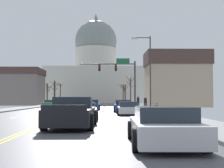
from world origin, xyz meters
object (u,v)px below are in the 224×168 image
Objects in this scene: bicycle_parked at (157,108)px; sedan_near_05 at (164,127)px; sedan_oncoming_01 at (59,103)px; pedestrian_00 at (138,101)px; sedan_near_00 at (92,105)px; sedan_near_02 at (128,109)px; signal_gantry at (120,73)px; sedan_oncoming_00 at (51,104)px; pedestrian_01 at (145,102)px; pickup_truck_near_04 at (72,113)px; street_lamp_right at (148,67)px; sedan_near_01 at (123,106)px; sedan_near_03 at (84,112)px.

sedan_near_05 is at bearing -98.34° from bicycle_parked.
pedestrian_00 is (13.03, -18.97, 0.48)m from sedan_oncoming_01.
sedan_oncoming_01 is 23.02m from pedestrian_00.
sedan_near_00 is 1.08× the size of sedan_near_02.
signal_gantry reaches higher than sedan_oncoming_00.
signal_gantry reaches higher than pedestrian_00.
pedestrian_00 reaches higher than sedan_oncoming_00.
pedestrian_00 reaches higher than pedestrian_01.
sedan_oncoming_00 is (-10.60, 4.72, -4.56)m from signal_gantry.
sedan_oncoming_01 is (-7.13, 45.06, -0.12)m from pickup_truck_near_04.
street_lamp_right is 1.68× the size of sedan_near_05.
sedan_oncoming_01 is 2.80× the size of pedestrian_01.
bicycle_parked is (6.85, 16.57, -0.21)m from pickup_truck_near_04.
sedan_near_02 is (3.75, -12.84, -0.07)m from sedan_near_00.
sedan_near_01 is 0.98× the size of sedan_near_03.
sedan_oncoming_01 is at bearing 116.14° from street_lamp_right.
pedestrian_00 is at bearing 72.56° from sedan_near_01.
bicycle_parked is at bearing -29.96° from sedan_near_01.
pedestrian_00 is 4.47m from pedestrian_01.
sedan_near_02 is at bearing -105.93° from pedestrian_01.
street_lamp_right is at bearing 116.15° from bicycle_parked.
bicycle_parked is at bearing 53.49° from sedan_near_02.
sedan_oncoming_00 is (-6.84, 9.33, -0.04)m from sedan_near_00.
street_lamp_right is 14.41m from sedan_near_03.
sedan_near_05 is (-2.66, -24.24, -4.25)m from street_lamp_right.
pickup_truck_near_04 is 7.18m from sedan_near_05.
street_lamp_right is 24.75m from sedan_near_05.
bicycle_parked is (6.65, 11.00, -0.06)m from sedan_near_03.
sedan_near_00 is at bearing -70.68° from sedan_oncoming_01.
street_lamp_right reaches higher than sedan_oncoming_00.
signal_gantry is 18.04m from sedan_near_02.
signal_gantry is 12.47m from sedan_oncoming_00.
street_lamp_right is 8.95m from pedestrian_00.
pickup_truck_near_04 is (-3.63, -12.23, 0.15)m from sedan_near_02.
sedan_near_01 is at bearing -107.44° from pedestrian_00.
sedan_near_00 is at bearing -129.18° from signal_gantry.
sedan_near_05 reaches higher than bicycle_parked.
pedestrian_01 reaches higher than pickup_truck_near_04.
sedan_oncoming_00 is 1.04× the size of sedan_oncoming_01.
sedan_near_01 is at bearing 91.06° from sedan_near_02.
sedan_oncoming_00 is at bearing 101.44° from pickup_truck_near_04.
sedan_near_05 reaches higher than sedan_near_03.
sedan_near_05 is at bearing -78.30° from sedan_oncoming_01.
sedan_oncoming_00 is at bearing 147.15° from pedestrian_00.
pedestrian_01 is (2.80, 3.15, 0.40)m from sedan_near_01.
sedan_near_05 is 2.68× the size of bicycle_parked.
pedestrian_00 is 9.58m from bicycle_parked.
sedan_near_05 is (-0.14, -35.94, -4.57)m from signal_gantry.
sedan_oncoming_00 is (-6.96, 34.40, -0.12)m from pickup_truck_near_04.
sedan_near_05 is 52.42m from sedan_oncoming_01.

